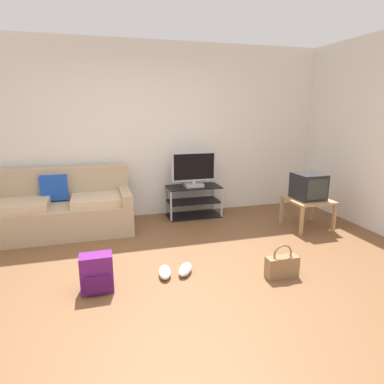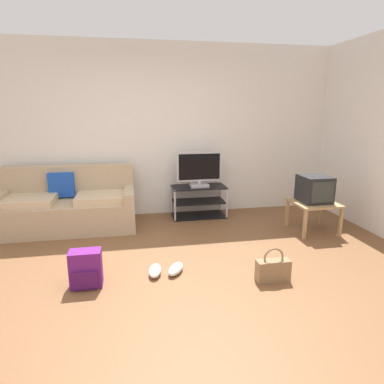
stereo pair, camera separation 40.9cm
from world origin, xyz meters
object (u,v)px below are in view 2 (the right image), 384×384
object	(u,v)px
tv_stand	(199,201)
flat_tv	(199,170)
sneakers_pair	(165,270)
side_table	(314,206)
handbag	(273,269)
couch	(68,206)
backpack	(86,269)
crt_tv	(315,189)

from	to	relation	value
tv_stand	flat_tv	world-z (taller)	flat_tv
flat_tv	sneakers_pair	xyz separation A→B (m)	(-0.75, -1.85, -0.73)
tv_stand	side_table	xyz separation A→B (m)	(1.45, -0.97, 0.12)
tv_stand	side_table	bearing A→B (deg)	-33.79
handbag	sneakers_pair	distance (m)	1.11
flat_tv	sneakers_pair	distance (m)	2.13
side_table	handbag	xyz separation A→B (m)	(-1.15, -1.25, -0.25)
flat_tv	couch	bearing A→B (deg)	-175.31
couch	side_table	distance (m)	3.51
handbag	side_table	bearing A→B (deg)	47.54
couch	tv_stand	size ratio (longest dim) A/B	2.22
backpack	handbag	distance (m)	1.85
side_table	handbag	size ratio (longest dim) A/B	1.64
side_table	sneakers_pair	distance (m)	2.40
side_table	backpack	bearing A→B (deg)	-161.25
sneakers_pair	side_table	bearing A→B (deg)	22.42
couch	handbag	bearing A→B (deg)	-41.82
flat_tv	side_table	bearing A→B (deg)	-33.18
side_table	handbag	world-z (taller)	side_table
flat_tv	crt_tv	bearing A→B (deg)	-32.73
tv_stand	handbag	bearing A→B (deg)	-82.25
crt_tv	flat_tv	bearing A→B (deg)	147.27
crt_tv	sneakers_pair	world-z (taller)	crt_tv
handbag	backpack	bearing A→B (deg)	172.52
flat_tv	backpack	distance (m)	2.56
side_table	sneakers_pair	xyz separation A→B (m)	(-2.20, -0.91, -0.33)
couch	backpack	world-z (taller)	couch
side_table	sneakers_pair	world-z (taller)	side_table
flat_tv	crt_tv	size ratio (longest dim) A/B	1.70
handbag	couch	bearing A→B (deg)	138.18
tv_stand	crt_tv	distance (m)	1.77
crt_tv	handbag	size ratio (longest dim) A/B	1.18
crt_tv	couch	bearing A→B (deg)	167.34
flat_tv	side_table	xyz separation A→B (m)	(1.45, -0.95, -0.40)
crt_tv	backpack	bearing A→B (deg)	-160.97
handbag	sneakers_pair	xyz separation A→B (m)	(-1.05, 0.35, -0.08)
side_table	crt_tv	xyz separation A→B (m)	(0.00, 0.02, 0.24)
couch	flat_tv	size ratio (longest dim) A/B	2.66
couch	side_table	xyz separation A→B (m)	(3.42, -0.79, 0.05)
backpack	couch	bearing A→B (deg)	93.29
tv_stand	flat_tv	size ratio (longest dim) A/B	1.20
crt_tv	backpack	xyz separation A→B (m)	(-2.98, -1.03, -0.43)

